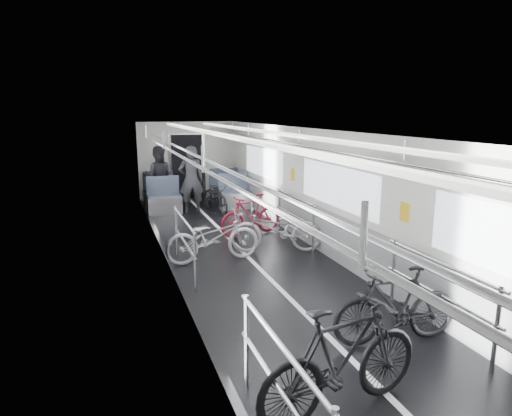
{
  "coord_description": "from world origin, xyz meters",
  "views": [
    {
      "loc": [
        -2.52,
        -7.26,
        2.77
      ],
      "look_at": [
        0.0,
        0.2,
        1.06
      ],
      "focal_mm": 32.0,
      "sensor_mm": 36.0,
      "label": 1
    }
  ],
  "objects": [
    {
      "name": "bike_left_mid",
      "position": [
        -0.57,
        -3.95,
        0.54
      ],
      "size": [
        1.87,
        0.82,
        1.09
      ],
      "primitive_type": "imported",
      "rotation": [
        0.0,
        0.0,
        1.74
      ],
      "color": "black",
      "rests_on": "floor"
    },
    {
      "name": "bike_right_near",
      "position": [
        0.69,
        -2.99,
        0.48
      ],
      "size": [
        1.64,
        0.62,
        0.96
      ],
      "primitive_type": "imported",
      "rotation": [
        0.0,
        0.0,
        -1.68
      ],
      "color": "black",
      "rests_on": "floor"
    },
    {
      "name": "bike_right_far",
      "position": [
        0.54,
        2.16,
        0.46
      ],
      "size": [
        1.61,
        0.8,
        0.93
      ],
      "primitive_type": "imported",
      "rotation": [
        0.0,
        0.0,
        -1.32
      ],
      "color": "maroon",
      "rests_on": "floor"
    },
    {
      "name": "car_shell",
      "position": [
        0.0,
        1.78,
        1.13
      ],
      "size": [
        3.02,
        14.01,
        2.41
      ],
      "color": "black",
      "rests_on": "ground"
    },
    {
      "name": "bike_aisle",
      "position": [
        0.38,
        4.8,
        0.41
      ],
      "size": [
        0.8,
        1.63,
        0.82
      ],
      "primitive_type": "imported",
      "rotation": [
        0.0,
        0.0,
        0.17
      ],
      "color": "black",
      "rests_on": "floor"
    },
    {
      "name": "person_standing",
      "position": [
        -0.29,
        4.8,
        0.92
      ],
      "size": [
        0.69,
        0.48,
        1.83
      ],
      "primitive_type": "imported",
      "rotation": [
        0.0,
        0.0,
        3.08
      ],
      "color": "black",
      "rests_on": "floor"
    },
    {
      "name": "bike_right_mid",
      "position": [
        0.63,
        0.81,
        0.48
      ],
      "size": [
        1.92,
        1.09,
        0.95
      ],
      "primitive_type": "imported",
      "rotation": [
        0.0,
        0.0,
        -1.84
      ],
      "color": "#9A999D",
      "rests_on": "floor"
    },
    {
      "name": "bike_left_far",
      "position": [
        -0.68,
        0.67,
        0.46
      ],
      "size": [
        1.79,
        0.69,
        0.93
      ],
      "primitive_type": "imported",
      "rotation": [
        0.0,
        0.0,
        1.61
      ],
      "color": "#B1B1B6",
      "rests_on": "floor"
    },
    {
      "name": "person_seated",
      "position": [
        -1.04,
        5.79,
        0.88
      ],
      "size": [
        0.97,
        0.82,
        1.77
      ],
      "primitive_type": "imported",
      "rotation": [
        0.0,
        0.0,
        2.94
      ],
      "color": "#29272E",
      "rests_on": "floor"
    }
  ]
}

